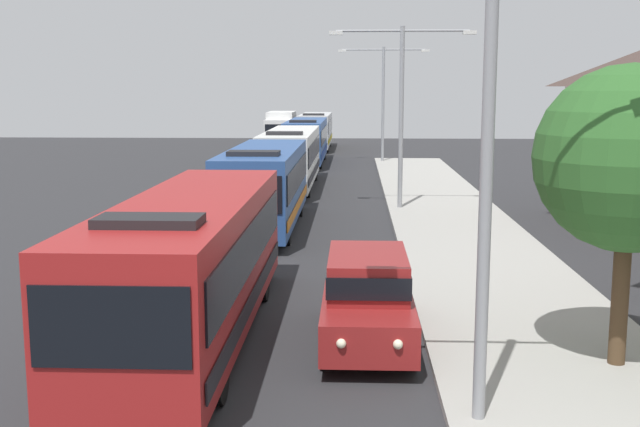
% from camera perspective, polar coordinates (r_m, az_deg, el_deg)
% --- Properties ---
extents(bus_lead, '(2.58, 11.21, 3.21)m').
position_cam_1_polar(bus_lead, '(16.75, -9.28, -3.47)').
color(bus_lead, maroon).
rests_on(bus_lead, ground_plane).
extents(bus_second_in_line, '(2.58, 10.46, 3.21)m').
position_cam_1_polar(bus_second_in_line, '(29.77, -4.06, 2.14)').
color(bus_second_in_line, '#284C8C').
rests_on(bus_second_in_line, ground_plane).
extents(bus_middle, '(2.58, 12.08, 3.21)m').
position_cam_1_polar(bus_middle, '(41.91, -2.14, 4.19)').
color(bus_middle, silver).
rests_on(bus_middle, ground_plane).
extents(bus_fourth_in_line, '(2.58, 11.48, 3.21)m').
position_cam_1_polar(bus_fourth_in_line, '(55.24, -1.01, 5.40)').
color(bus_fourth_in_line, '#284C8C').
rests_on(bus_fourth_in_line, ground_plane).
extents(bus_rear, '(2.58, 11.36, 3.21)m').
position_cam_1_polar(bus_rear, '(68.55, -0.32, 6.13)').
color(bus_rear, silver).
rests_on(bus_rear, ground_plane).
extents(white_suv, '(1.86, 4.91, 1.90)m').
position_cam_1_polar(white_suv, '(16.47, 3.48, -5.94)').
color(white_suv, maroon).
rests_on(white_suv, ground_plane).
extents(box_truck_oncoming, '(2.35, 6.96, 3.15)m').
position_cam_1_polar(box_truck_oncoming, '(71.36, -2.88, 6.24)').
color(box_truck_oncoming, white).
rests_on(box_truck_oncoming, ground_plane).
extents(streetlamp_near, '(5.37, 0.28, 7.61)m').
position_cam_1_polar(streetlamp_near, '(12.00, 12.17, 6.59)').
color(streetlamp_near, gray).
rests_on(streetlamp_near, sidewalk).
extents(streetlamp_mid, '(6.19, 0.28, 7.74)m').
position_cam_1_polar(streetlamp_mid, '(33.97, 5.96, 8.49)').
color(streetlamp_mid, gray).
rests_on(streetlamp_mid, sidewalk).
extents(streetlamp_far, '(6.38, 0.28, 8.00)m').
position_cam_1_polar(streetlamp_far, '(56.04, 4.63, 8.91)').
color(streetlamp_far, gray).
rests_on(streetlamp_far, sidewalk).
extents(roadside_tree, '(3.44, 3.44, 5.62)m').
position_cam_1_polar(roadside_tree, '(15.32, 21.59, 3.70)').
color(roadside_tree, '#4C3823').
rests_on(roadside_tree, sidewalk).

